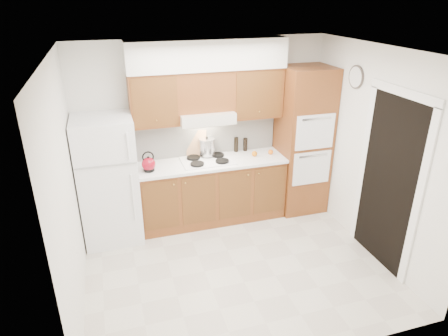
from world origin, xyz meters
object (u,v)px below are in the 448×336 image
Objects in this scene: kettle at (149,164)px; stock_pot at (207,147)px; oven_cabinet at (303,141)px; fridge at (108,180)px.

stock_pot reaches higher than kettle.
kettle is (-2.31, -0.08, -0.06)m from oven_cabinet.
oven_cabinet reaches higher than kettle.
oven_cabinet is 9.20× the size of stock_pot.
fridge is 7.20× the size of stock_pot.
oven_cabinet reaches higher than fridge.
fridge reaches higher than stock_pot.
stock_pot is (1.42, 0.24, 0.23)m from fridge.
fridge is at bearing -170.42° from stock_pot.
fridge is at bearing -179.30° from oven_cabinet.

